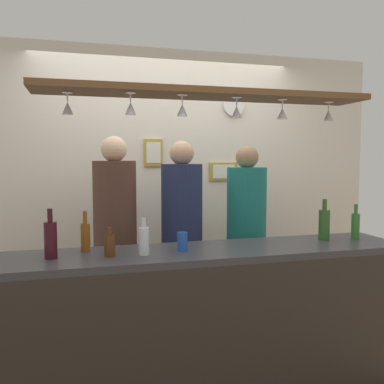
% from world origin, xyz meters
% --- Properties ---
extents(ground_plane, '(8.00, 8.00, 0.00)m').
position_xyz_m(ground_plane, '(0.00, 0.00, 0.00)').
color(ground_plane, brown).
extents(back_wall, '(4.40, 0.06, 2.60)m').
position_xyz_m(back_wall, '(0.00, 1.10, 1.30)').
color(back_wall, silver).
rests_on(back_wall, ground_plane).
extents(bar_counter, '(2.70, 0.55, 0.96)m').
position_xyz_m(bar_counter, '(0.00, -0.50, 0.65)').
color(bar_counter, '#38383D').
rests_on(bar_counter, ground_plane).
extents(overhead_glass_rack, '(2.20, 0.36, 0.04)m').
position_xyz_m(overhead_glass_rack, '(0.00, -0.30, 1.97)').
color(overhead_glass_rack, brown).
extents(hanging_wineglass_far_left, '(0.07, 0.07, 0.13)m').
position_xyz_m(hanging_wineglass_far_left, '(-0.88, -0.28, 1.86)').
color(hanging_wineglass_far_left, silver).
rests_on(hanging_wineglass_far_left, overhead_glass_rack).
extents(hanging_wineglass_left, '(0.07, 0.07, 0.13)m').
position_xyz_m(hanging_wineglass_left, '(-0.51, -0.37, 1.86)').
color(hanging_wineglass_left, silver).
rests_on(hanging_wineglass_left, overhead_glass_rack).
extents(hanging_wineglass_center_left, '(0.07, 0.07, 0.13)m').
position_xyz_m(hanging_wineglass_center_left, '(-0.19, -0.37, 1.86)').
color(hanging_wineglass_center_left, silver).
rests_on(hanging_wineglass_center_left, overhead_glass_rack).
extents(hanging_wineglass_center, '(0.07, 0.07, 0.13)m').
position_xyz_m(hanging_wineglass_center, '(0.18, -0.35, 1.86)').
color(hanging_wineglass_center, silver).
rests_on(hanging_wineglass_center, overhead_glass_rack).
extents(hanging_wineglass_center_right, '(0.07, 0.07, 0.13)m').
position_xyz_m(hanging_wineglass_center_right, '(0.51, -0.35, 1.86)').
color(hanging_wineglass_center_right, silver).
rests_on(hanging_wineglass_center_right, overhead_glass_rack).
extents(hanging_wineglass_right, '(0.07, 0.07, 0.13)m').
position_xyz_m(hanging_wineglass_right, '(0.88, -0.31, 1.86)').
color(hanging_wineglass_right, silver).
rests_on(hanging_wineglass_right, overhead_glass_rack).
extents(person_left_brown_shirt, '(0.34, 0.34, 1.73)m').
position_xyz_m(person_left_brown_shirt, '(-0.55, 0.39, 1.04)').
color(person_left_brown_shirt, '#2D334C').
rests_on(person_left_brown_shirt, ground_plane).
extents(person_middle_navy_shirt, '(0.34, 0.34, 1.70)m').
position_xyz_m(person_middle_navy_shirt, '(-0.01, 0.39, 1.02)').
color(person_middle_navy_shirt, '#2D334C').
rests_on(person_middle_navy_shirt, ground_plane).
extents(person_right_teal_shirt, '(0.34, 0.34, 1.66)m').
position_xyz_m(person_right_teal_shirt, '(0.57, 0.39, 1.00)').
color(person_right_teal_shirt, '#2D334C').
rests_on(person_right_teal_shirt, ground_plane).
extents(bottle_wine_dark_red, '(0.08, 0.08, 0.30)m').
position_xyz_m(bottle_wine_dark_red, '(-0.99, -0.35, 1.08)').
color(bottle_wine_dark_red, '#380F19').
rests_on(bottle_wine_dark_red, bar_counter).
extents(bottle_champagne_green, '(0.08, 0.08, 0.30)m').
position_xyz_m(bottle_champagne_green, '(0.89, -0.28, 1.08)').
color(bottle_champagne_green, '#2D5623').
rests_on(bottle_champagne_green, bar_counter).
extents(bottle_beer_green_import, '(0.06, 0.06, 0.26)m').
position_xyz_m(bottle_beer_green_import, '(1.13, -0.32, 1.06)').
color(bottle_beer_green_import, '#336B2D').
rests_on(bottle_beer_green_import, bar_counter).
extents(bottle_beer_brown_stubby, '(0.07, 0.07, 0.18)m').
position_xyz_m(bottle_beer_brown_stubby, '(-0.65, -0.39, 1.03)').
color(bottle_beer_brown_stubby, '#512D14').
rests_on(bottle_beer_brown_stubby, bar_counter).
extents(bottle_beer_amber_tall, '(0.06, 0.06, 0.26)m').
position_xyz_m(bottle_beer_amber_tall, '(-0.79, -0.20, 1.06)').
color(bottle_beer_amber_tall, brown).
rests_on(bottle_beer_amber_tall, bar_counter).
extents(bottle_soda_clear, '(0.06, 0.06, 0.23)m').
position_xyz_m(bottle_soda_clear, '(-0.44, -0.40, 1.05)').
color(bottle_soda_clear, silver).
rests_on(bottle_soda_clear, bar_counter).
extents(drink_can, '(0.07, 0.07, 0.12)m').
position_xyz_m(drink_can, '(-0.19, -0.36, 1.02)').
color(drink_can, '#1E4CB2').
rests_on(drink_can, bar_counter).
extents(picture_frame_lower_pair, '(0.30, 0.02, 0.18)m').
position_xyz_m(picture_frame_lower_pair, '(0.59, 1.06, 1.42)').
color(picture_frame_lower_pair, '#B29338').
rests_on(picture_frame_lower_pair, back_wall).
extents(picture_frame_crest, '(0.18, 0.02, 0.26)m').
position_xyz_m(picture_frame_crest, '(-0.13, 1.06, 1.61)').
color(picture_frame_crest, '#B29338').
rests_on(picture_frame_crest, back_wall).
extents(wall_clock, '(0.22, 0.03, 0.22)m').
position_xyz_m(wall_clock, '(0.69, 1.05, 2.08)').
color(wall_clock, white).
rests_on(wall_clock, back_wall).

